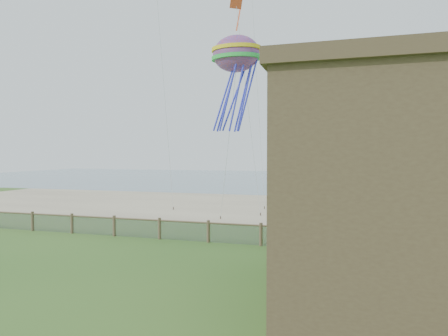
{
  "coord_description": "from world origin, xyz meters",
  "views": [
    {
      "loc": [
        7.15,
        -15.07,
        4.96
      ],
      "look_at": [
        0.33,
        8.0,
        4.12
      ],
      "focal_mm": 32.0,
      "sensor_mm": 36.0,
      "label": 1
    }
  ],
  "objects": [
    {
      "name": "ground",
      "position": [
        0.0,
        0.0,
        0.0
      ],
      "size": [
        160.0,
        160.0,
        0.0
      ],
      "primitive_type": "plane",
      "color": "#346121",
      "rests_on": "ground"
    },
    {
      "name": "sand_beach",
      "position": [
        0.0,
        22.0,
        0.0
      ],
      "size": [
        72.0,
        20.0,
        0.02
      ],
      "primitive_type": "cube",
      "color": "tan",
      "rests_on": "ground"
    },
    {
      "name": "ocean",
      "position": [
        0.0,
        66.0,
        0.0
      ],
      "size": [
        160.0,
        68.0,
        0.02
      ],
      "primitive_type": "cube",
      "color": "slate",
      "rests_on": "ground"
    },
    {
      "name": "chainlink_fence",
      "position": [
        0.0,
        6.0,
        0.55
      ],
      "size": [
        36.2,
        0.2,
        1.25
      ],
      "primitive_type": null,
      "color": "brown",
      "rests_on": "ground"
    },
    {
      "name": "picnic_table",
      "position": [
        6.7,
        0.67,
        0.35
      ],
      "size": [
        1.84,
        1.51,
        0.7
      ],
      "primitive_type": null,
      "rotation": [
        0.0,
        0.0,
        0.16
      ],
      "color": "brown",
      "rests_on": "ground"
    },
    {
      "name": "octopus_kite",
      "position": [
        0.31,
        10.89,
        9.88
      ],
      "size": [
        3.89,
        3.21,
        6.93
      ],
      "primitive_type": null,
      "rotation": [
        0.0,
        0.0,
        0.28
      ],
      "color": "red"
    },
    {
      "name": "kite_red",
      "position": [
        -0.06,
        12.37,
        15.1
      ],
      "size": [
        1.81,
        1.94,
        2.41
      ],
      "primitive_type": null,
      "rotation": [
        0.44,
        0.0,
        0.62
      ],
      "color": "#DB5426"
    }
  ]
}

